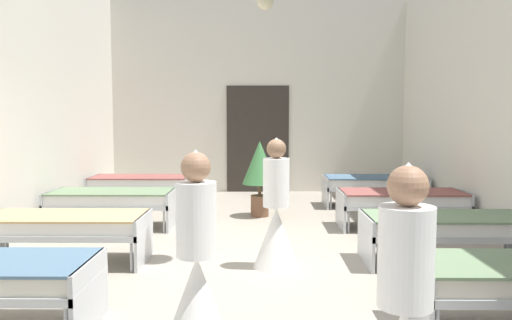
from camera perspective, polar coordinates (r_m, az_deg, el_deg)
The scene contains 11 objects.
ground_plane at distance 6.16m, azimuth -0.14°, elevation -11.84°, with size 7.17×11.97×0.10m, color #9E9384.
room_shell at distance 7.28m, azimuth -0.00°, elevation 8.33°, with size 6.97×11.57×4.30m.
bed_left_row_2 at distance 6.46m, azimuth -20.54°, elevation -6.89°, with size 1.90×0.84×0.57m.
bed_right_row_2 at distance 6.41m, azimuth 20.42°, elevation -6.98°, with size 1.90×0.84×0.57m.
bed_left_row_3 at distance 8.23m, azimuth -15.77°, elevation -4.25°, with size 1.90×0.84×0.57m.
bed_right_row_3 at distance 8.19m, azimuth 15.90°, elevation -4.29°, with size 1.90×0.84×0.57m.
bed_left_row_4 at distance 10.05m, azimuth -12.74°, elevation -2.53°, with size 1.90×0.84×0.57m.
bed_right_row_4 at distance 10.01m, azimuth 13.03°, elevation -2.56°, with size 1.90×0.84×0.57m.
nurse_near_aisle at distance 3.90m, azimuth -6.61°, elevation -13.04°, with size 0.52×0.52×1.49m.
nurse_mid_aisle at distance 5.86m, azimuth 2.25°, elevation -6.86°, with size 0.52×0.52×1.49m.
potted_plant at distance 8.74m, azimuth 0.41°, elevation -0.84°, with size 0.60×0.60×1.30m.
Camera 1 is at (0.07, -5.89, 1.73)m, focal length 35.88 mm.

